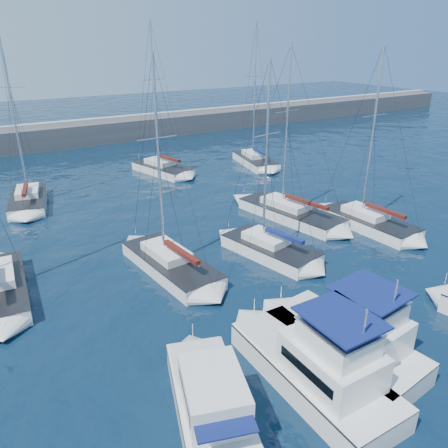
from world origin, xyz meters
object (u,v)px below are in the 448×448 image
sailboat_back_b (163,168)px  sailboat_back_a (28,200)px  sailboat_mid_b (171,264)px  sailboat_mid_e (369,222)px  motor_yacht_stbd_inner (349,341)px  sailboat_back_c (255,160)px  motor_yacht_port_outer (211,404)px  motor_yacht_port_inner (319,368)px  sailboat_mid_d (290,213)px  sailboat_mid_c (270,249)px

sailboat_back_b → sailboat_back_a: bearing=177.3°
sailboat_mid_b → sailboat_mid_e: (16.91, -1.94, 0.01)m
motor_yacht_stbd_inner → sailboat_back_c: sailboat_back_c is taller
sailboat_mid_e → sailboat_back_a: (-22.84, 20.29, 0.04)m
motor_yacht_port_outer → motor_yacht_port_inner: (4.94, -0.88, 0.19)m
motor_yacht_port_outer → sailboat_back_a: 30.70m
sailboat_mid_b → sailboat_back_a: sailboat_back_a is taller
sailboat_mid_b → sailboat_mid_e: sailboat_mid_e is taller
sailboat_mid_d → sailboat_mid_e: 6.49m
motor_yacht_stbd_inner → sailboat_mid_d: sailboat_mid_d is taller
sailboat_mid_c → motor_yacht_port_outer: bearing=-148.0°
sailboat_mid_c → sailboat_back_a: 23.84m
motor_yacht_port_inner → sailboat_back_b: bearing=77.5°
sailboat_back_a → sailboat_back_b: (15.07, 3.32, -0.01)m
motor_yacht_port_outer → sailboat_mid_c: 15.27m
sailboat_mid_b → sailboat_mid_c: bearing=-19.3°
sailboat_mid_c → sailboat_mid_e: 9.92m
sailboat_back_c → sailboat_mid_b: bearing=-125.3°
motor_yacht_stbd_inner → sailboat_mid_b: size_ratio=0.57×
sailboat_mid_d → sailboat_mid_c: bearing=-150.7°
sailboat_mid_d → sailboat_back_b: 18.97m
motor_yacht_port_outer → motor_yacht_stbd_inner: 7.43m
motor_yacht_port_inner → sailboat_back_b: 35.79m
motor_yacht_port_inner → sailboat_mid_c: sailboat_mid_c is taller
sailboat_mid_c → sailboat_back_c: 24.63m
sailboat_back_c → sailboat_mid_d: bearing=-103.9°
sailboat_back_b → sailboat_back_c: size_ratio=1.00×
sailboat_back_a → sailboat_back_c: bearing=13.5°
sailboat_back_b → sailboat_back_c: sailboat_back_c is taller
sailboat_mid_d → sailboat_back_b: bearing=90.8°
sailboat_mid_d → sailboat_back_b: (-3.60, 18.63, 0.04)m
motor_yacht_port_outer → sailboat_mid_b: (3.99, 12.29, -0.43)m
motor_yacht_port_outer → sailboat_back_c: bearing=69.9°
motor_yacht_port_inner → sailboat_mid_d: size_ratio=0.59×
motor_yacht_port_outer → sailboat_mid_e: 23.33m
motor_yacht_port_inner → motor_yacht_stbd_inner: bearing=15.5°
motor_yacht_stbd_inner → sailboat_back_c: bearing=55.9°
motor_yacht_port_outer → sailboat_mid_c: size_ratio=0.54×
sailboat_mid_e → sailboat_mid_c: bearing=175.8°
sailboat_mid_e → sailboat_back_a: sailboat_back_a is taller
sailboat_back_c → sailboat_mid_c: bearing=-111.2°
motor_yacht_stbd_inner → sailboat_back_b: size_ratio=0.48×
motor_yacht_stbd_inner → sailboat_back_b: sailboat_back_b is taller
sailboat_mid_e → motor_yacht_port_outer: bearing=-156.4°
sailboat_mid_e → motor_yacht_stbd_inner: bearing=-144.7°
motor_yacht_port_outer → sailboat_back_b: sailboat_back_b is taller
motor_yacht_port_inner → sailboat_back_a: bearing=103.1°
motor_yacht_stbd_inner → sailboat_mid_e: bearing=32.3°
sailboat_mid_c → sailboat_back_b: 23.46m
motor_yacht_port_outer → sailboat_mid_c: sailboat_mid_c is taller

